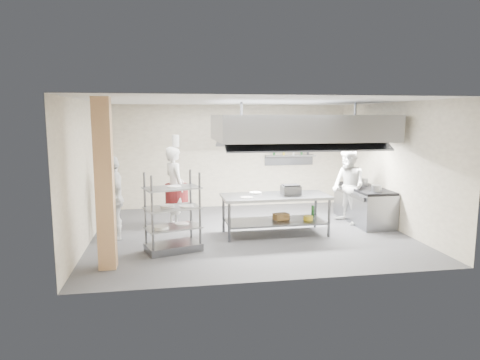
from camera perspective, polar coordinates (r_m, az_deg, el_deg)
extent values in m
plane|color=#2C2C2E|center=(10.02, 1.15, -6.96)|extent=(7.00, 7.00, 0.00)
plane|color=silver|center=(9.66, 1.21, 10.45)|extent=(7.00, 7.00, 0.00)
plane|color=tan|center=(12.67, -1.34, 3.20)|extent=(7.00, 0.00, 7.00)
plane|color=tan|center=(9.71, -19.57, 1.08)|extent=(0.00, 6.00, 6.00)
plane|color=tan|center=(10.93, 19.54, 1.86)|extent=(0.00, 6.00, 6.00)
cube|color=tan|center=(7.76, -17.61, -0.59)|extent=(0.30, 0.30, 3.00)
cube|color=gray|center=(10.36, 7.91, 6.93)|extent=(4.00, 2.50, 0.60)
cube|color=white|center=(10.14, 3.00, 5.15)|extent=(1.60, 0.12, 0.04)
cube|color=white|center=(10.68, 12.51, 5.13)|extent=(1.60, 0.12, 0.04)
cube|color=gray|center=(12.89, 6.72, 3.24)|extent=(1.50, 0.28, 0.04)
cube|color=gray|center=(9.68, 4.74, -2.19)|extent=(2.43, 1.05, 0.06)
cube|color=slate|center=(9.80, 4.70, -5.52)|extent=(2.23, 0.95, 0.04)
cube|color=gray|center=(11.34, 16.19, -3.29)|extent=(0.80, 2.00, 0.84)
cube|color=black|center=(11.26, 16.28, -1.04)|extent=(0.78, 1.96, 0.06)
imported|color=silver|center=(10.43, -8.71, -0.93)|extent=(0.71, 0.84, 1.96)
imported|color=white|center=(10.96, 14.24, -0.85)|extent=(0.89, 1.04, 1.88)
imported|color=white|center=(9.71, -16.51, -2.28)|extent=(0.75, 1.16, 1.83)
cube|color=slate|center=(9.76, 6.79, -1.34)|extent=(0.42, 0.33, 0.20)
cube|color=olive|center=(9.87, 5.50, -4.88)|extent=(0.38, 0.30, 0.14)
cylinder|color=slate|center=(11.41, 16.01, -0.28)|extent=(0.27, 0.27, 0.18)
cylinder|color=white|center=(8.65, -8.94, -6.06)|extent=(0.28, 0.28, 0.05)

